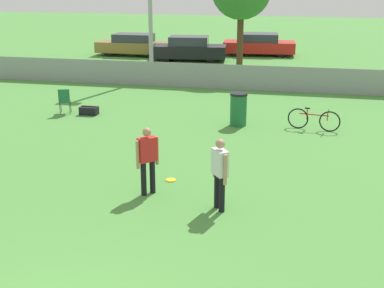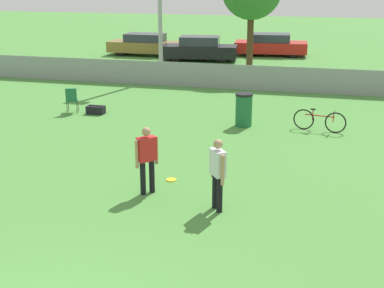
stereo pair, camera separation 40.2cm
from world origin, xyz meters
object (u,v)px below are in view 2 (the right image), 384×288
(bicycle_sideline, at_px, (319,121))
(parked_car_red, at_px, (271,45))
(folding_chair_sideline, at_px, (72,99))
(trash_bin, at_px, (244,110))
(gear_bag_sideline, at_px, (96,110))
(parked_car_dark, at_px, (200,49))
(player_defender_red, at_px, (147,156))
(parked_car_tan, at_px, (145,45))
(frisbee_disc, at_px, (171,180))
(player_receiver_white, at_px, (218,170))

(bicycle_sideline, xyz_separation_m, parked_car_red, (-3.36, 16.31, 0.30))
(folding_chair_sideline, bearing_deg, trash_bin, 159.38)
(trash_bin, bearing_deg, bicycle_sideline, -0.92)
(gear_bag_sideline, relative_size, parked_car_dark, 0.14)
(player_defender_red, height_order, folding_chair_sideline, player_defender_red)
(parked_car_tan, bearing_deg, trash_bin, -59.34)
(frisbee_disc, xyz_separation_m, trash_bin, (0.97, 5.38, 0.55))
(frisbee_disc, relative_size, gear_bag_sideline, 0.41)
(parked_car_tan, bearing_deg, parked_car_dark, -17.15)
(trash_bin, xyz_separation_m, parked_car_red, (-0.87, 16.27, 0.10))
(parked_car_dark, bearing_deg, parked_car_tan, 156.04)
(frisbee_disc, distance_m, parked_car_red, 21.65)
(frisbee_disc, bearing_deg, trash_bin, 79.83)
(frisbee_disc, xyz_separation_m, parked_car_dark, (-3.72, 18.64, 0.67))
(frisbee_disc, relative_size, parked_car_dark, 0.06)
(player_receiver_white, distance_m, folding_chair_sideline, 9.81)
(player_receiver_white, relative_size, parked_car_dark, 0.36)
(frisbee_disc, height_order, parked_car_tan, parked_car_tan)
(trash_bin, xyz_separation_m, parked_car_tan, (-8.46, 14.45, 0.10))
(player_defender_red, height_order, trash_bin, player_defender_red)
(parked_car_dark, bearing_deg, gear_bag_sideline, -100.08)
(bicycle_sideline, bearing_deg, player_receiver_white, -96.71)
(bicycle_sideline, bearing_deg, parked_car_red, 111.40)
(folding_chair_sideline, xyz_separation_m, trash_bin, (6.39, -0.17, 0.03))
(trash_bin, height_order, gear_bag_sideline, trash_bin)
(player_receiver_white, relative_size, bicycle_sideline, 0.95)
(player_defender_red, bearing_deg, frisbee_disc, 24.07)
(gear_bag_sideline, bearing_deg, parked_car_red, 73.88)
(player_defender_red, distance_m, bicycle_sideline, 7.32)
(player_receiver_white, distance_m, bicycle_sideline, 7.07)
(parked_car_tan, bearing_deg, bicycle_sideline, -52.60)
(trash_bin, distance_m, parked_car_dark, 14.06)
(player_receiver_white, relative_size, parked_car_tan, 0.35)
(player_defender_red, xyz_separation_m, parked_car_dark, (-3.41, 19.56, -0.25))
(frisbee_disc, distance_m, parked_car_dark, 19.02)
(folding_chair_sideline, distance_m, parked_car_red, 17.01)
(parked_car_tan, bearing_deg, player_receiver_white, -66.84)
(folding_chair_sideline, height_order, parked_car_tan, parked_car_tan)
(folding_chair_sideline, xyz_separation_m, parked_car_red, (5.52, 16.09, 0.13))
(player_defender_red, relative_size, parked_car_red, 0.36)
(player_defender_red, bearing_deg, folding_chair_sideline, 80.77)
(folding_chair_sideline, bearing_deg, parked_car_dark, -116.50)
(player_defender_red, xyz_separation_m, trash_bin, (1.27, 6.30, -0.37))
(parked_car_red, bearing_deg, bicycle_sideline, -82.93)
(frisbee_disc, height_order, trash_bin, trash_bin)
(frisbee_disc, distance_m, bicycle_sideline, 6.37)
(folding_chair_sideline, xyz_separation_m, parked_car_dark, (1.70, 13.09, 0.15))
(bicycle_sideline, relative_size, trash_bin, 1.52)
(gear_bag_sideline, xyz_separation_m, parked_car_red, (4.63, 16.01, 0.51))
(parked_car_dark, bearing_deg, frisbee_disc, -85.20)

